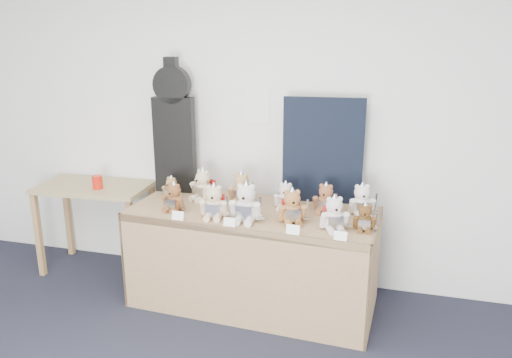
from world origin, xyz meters
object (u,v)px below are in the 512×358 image
(teddy_back_left, at_px, (203,186))
(teddy_back_far_left, at_px, (171,189))
(teddy_back_centre_left, at_px, (241,189))
(teddy_back_end, at_px, (362,201))
(teddy_back_centre_right, at_px, (285,197))
(display_table, at_px, (250,234))
(teddy_front_end, at_px, (365,218))
(red_cup, at_px, (97,182))
(teddy_front_far_left, at_px, (174,198))
(teddy_front_left, at_px, (214,203))
(guitar_case, at_px, (174,128))
(teddy_front_right, at_px, (292,208))
(teddy_back_right, at_px, (325,199))
(side_table, at_px, (95,199))
(teddy_front_centre, at_px, (246,204))
(teddy_front_far_right, at_px, (334,215))

(teddy_back_left, height_order, teddy_back_far_left, teddy_back_left)
(teddy_back_centre_left, height_order, teddy_back_end, teddy_back_centre_left)
(teddy_back_far_left, bearing_deg, teddy_back_centre_right, 16.60)
(display_table, height_order, teddy_back_left, teddy_back_left)
(teddy_front_end, bearing_deg, teddy_back_end, 95.31)
(red_cup, bearing_deg, teddy_front_far_left, -18.66)
(teddy_back_centre_right, bearing_deg, teddy_front_left, -144.13)
(display_table, relative_size, teddy_front_end, 8.93)
(teddy_back_left, bearing_deg, display_table, 1.41)
(guitar_case, distance_m, teddy_front_right, 1.32)
(teddy_back_right, bearing_deg, teddy_back_left, -174.20)
(teddy_front_end, bearing_deg, teddy_back_centre_right, 152.10)
(guitar_case, relative_size, teddy_back_far_left, 5.45)
(side_table, distance_m, red_cup, 0.23)
(teddy_front_centre, bearing_deg, teddy_back_left, 140.93)
(teddy_back_centre_right, height_order, teddy_back_far_left, teddy_back_centre_right)
(teddy_front_far_left, height_order, teddy_back_centre_right, teddy_front_far_left)
(side_table, relative_size, teddy_front_end, 4.60)
(teddy_front_right, distance_m, teddy_back_far_left, 1.13)
(teddy_back_centre_right, xyz_separation_m, teddy_back_right, (0.32, -0.00, 0.01))
(teddy_front_left, bearing_deg, red_cup, 155.29)
(teddy_front_far_right, distance_m, teddy_back_centre_left, 0.90)
(display_table, distance_m, red_cup, 1.49)
(teddy_front_centre, bearing_deg, teddy_back_right, 31.32)
(teddy_front_end, height_order, teddy_back_end, teddy_back_end)
(guitar_case, distance_m, teddy_back_left, 0.57)
(teddy_front_far_left, height_order, teddy_front_end, teddy_front_far_left)
(guitar_case, bearing_deg, teddy_back_centre_left, -16.55)
(teddy_back_centre_right, relative_size, teddy_back_far_left, 1.15)
(teddy_back_left, xyz_separation_m, teddy_back_centre_right, (0.71, -0.03, -0.02))
(side_table, xyz_separation_m, teddy_back_left, (1.09, -0.07, 0.23))
(teddy_back_left, xyz_separation_m, teddy_back_right, (1.03, -0.03, -0.01))
(teddy_back_left, distance_m, teddy_back_far_left, 0.28)
(teddy_front_left, bearing_deg, teddy_back_centre_left, 68.09)
(guitar_case, bearing_deg, teddy_back_end, -10.06)
(teddy_front_left, xyz_separation_m, teddy_back_far_left, (-0.51, 0.34, -0.03))
(side_table, relative_size, red_cup, 8.59)
(teddy_front_right, height_order, teddy_front_far_right, teddy_front_right)
(teddy_front_left, bearing_deg, guitar_case, 126.92)
(red_cup, height_order, teddy_back_end, teddy_back_end)
(side_table, bearing_deg, guitar_case, 4.43)
(teddy_front_left, distance_m, teddy_back_centre_left, 0.40)
(teddy_front_end, relative_size, teddy_back_centre_left, 0.77)
(display_table, bearing_deg, teddy_back_right, 21.30)
(teddy_front_far_right, bearing_deg, teddy_back_right, 87.71)
(teddy_front_far_right, xyz_separation_m, teddy_back_centre_left, (-0.81, 0.40, 0.00))
(teddy_front_right, bearing_deg, guitar_case, 136.73)
(display_table, height_order, teddy_front_far_right, teddy_front_far_right)
(red_cup, distance_m, teddy_back_centre_left, 1.32)
(teddy_back_centre_left, bearing_deg, side_table, 171.42)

